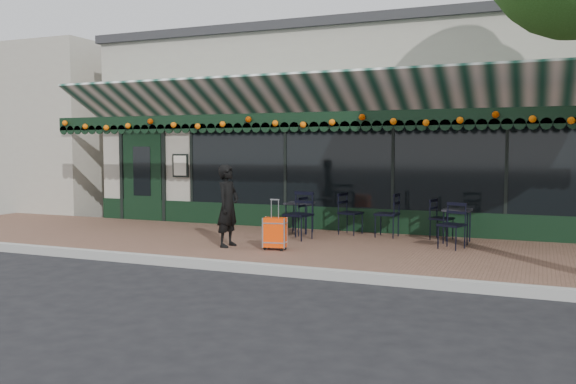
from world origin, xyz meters
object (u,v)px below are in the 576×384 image
at_px(chair_a_front, 452,225).
at_px(cafe_table_a, 457,213).
at_px(chair_b_left, 295,215).
at_px(chair_b_front, 298,215).
at_px(suitcase, 275,233).
at_px(woman, 228,206).
at_px(chair_a_right, 442,219).
at_px(chair_b_right, 350,213).
at_px(chair_a_left, 387,215).
at_px(cafe_table_b, 299,205).

bearing_deg(chair_a_front, cafe_table_a, 109.38).
bearing_deg(chair_b_left, chair_b_front, 34.83).
distance_m(suitcase, cafe_table_a, 3.47).
distance_m(woman, suitcase, 1.02).
relative_size(chair_a_right, chair_b_right, 0.92).
height_order(chair_a_left, chair_a_right, chair_a_left).
bearing_deg(chair_b_left, chair_a_front, 88.31).
relative_size(cafe_table_a, chair_b_right, 0.73).
xyz_separation_m(chair_a_left, chair_b_front, (-1.50, -0.99, 0.02)).
distance_m(suitcase, chair_a_left, 2.69).
bearing_deg(chair_a_front, chair_b_front, -160.26).
bearing_deg(chair_a_right, chair_b_right, 104.25).
bearing_deg(chair_a_left, cafe_table_a, 82.60).
relative_size(woman, chair_b_right, 1.70).
height_order(cafe_table_a, chair_a_front, chair_a_front).
bearing_deg(chair_b_front, cafe_table_b, 121.58).
bearing_deg(chair_b_right, chair_b_front, 157.84).
xyz_separation_m(chair_a_left, chair_a_right, (1.06, 0.07, -0.05)).
xyz_separation_m(chair_b_left, chair_b_right, (1.01, 0.52, 0.03)).
height_order(woman, suitcase, woman).
height_order(cafe_table_b, chair_b_left, chair_b_left).
bearing_deg(chair_b_left, cafe_table_b, -165.17).
xyz_separation_m(woman, suitcase, (0.92, -0.00, -0.44)).
bearing_deg(cafe_table_a, chair_a_front, -89.95).
height_order(chair_a_right, chair_b_right, chair_b_right).
relative_size(woman, chair_b_front, 1.56).
height_order(suitcase, chair_a_right, suitcase).
bearing_deg(chair_b_front, suitcase, -75.49).
bearing_deg(suitcase, chair_b_left, 91.05).
relative_size(suitcase, chair_b_front, 0.94).
distance_m(chair_b_left, chair_b_front, 0.62).
distance_m(chair_a_left, chair_b_right, 0.78).
bearing_deg(chair_a_left, chair_a_right, 96.67).
height_order(woman, chair_a_front, woman).
bearing_deg(chair_b_front, woman, -112.32).
height_order(chair_a_front, chair_b_front, chair_b_front).
relative_size(suitcase, cafe_table_a, 1.39).
xyz_separation_m(woman, chair_a_right, (3.41, 2.34, -0.34)).
bearing_deg(cafe_table_a, woman, -151.68).
height_order(cafe_table_a, cafe_table_b, cafe_table_b).
xyz_separation_m(cafe_table_b, chair_b_front, (0.32, -0.87, -0.10)).
xyz_separation_m(cafe_table_a, chair_a_left, (-1.38, 0.26, -0.12)).
height_order(chair_a_left, chair_b_right, chair_a_left).
bearing_deg(chair_b_front, cafe_table_a, 25.68).
bearing_deg(chair_b_left, chair_b_right, 124.87).
xyz_separation_m(cafe_table_b, chair_a_front, (3.20, -0.84, -0.16)).
bearing_deg(chair_a_right, woman, 138.70).
bearing_deg(chair_b_left, chair_a_left, 111.91).
xyz_separation_m(woman, chair_a_left, (2.35, 2.27, -0.29)).
xyz_separation_m(cafe_table_a, chair_a_front, (0.00, -0.72, -0.16)).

